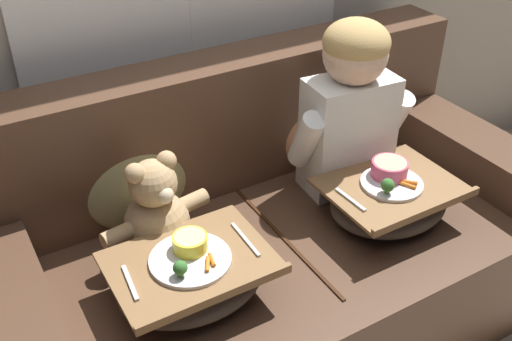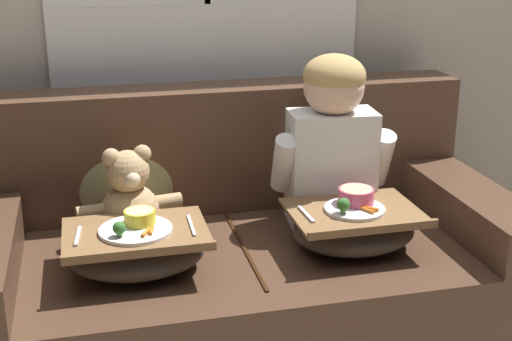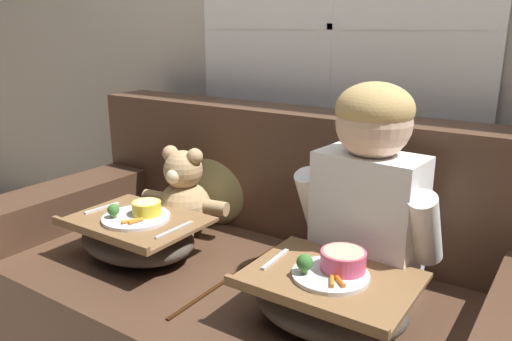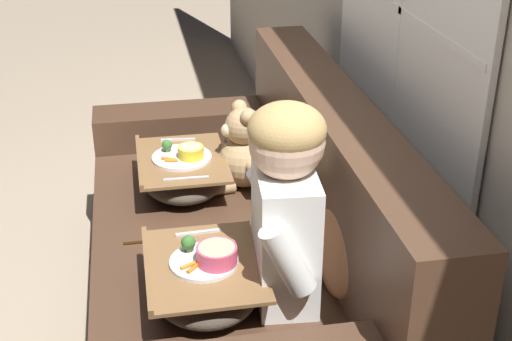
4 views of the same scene
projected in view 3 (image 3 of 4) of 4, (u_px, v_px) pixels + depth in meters
wall_back_with_window at (336, 16)px, 1.96m from camera, size 8.00×0.08×2.60m
couch at (257, 294)px, 1.79m from camera, size 1.94×0.98×0.96m
throw_pillow_behind_child at (388, 214)px, 1.69m from camera, size 0.38×0.18×0.39m
throw_pillow_behind_teddy at (214, 178)px, 2.09m from camera, size 0.40×0.19×0.41m
child_figure at (370, 179)px, 1.49m from camera, size 0.46×0.23×0.64m
teddy_bear at (184, 197)px, 1.94m from camera, size 0.38×0.27×0.35m
lap_tray_child at (330, 297)px, 1.37m from camera, size 0.45×0.36×0.21m
lap_tray_teddy at (137, 236)px, 1.77m from camera, size 0.46×0.35×0.20m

